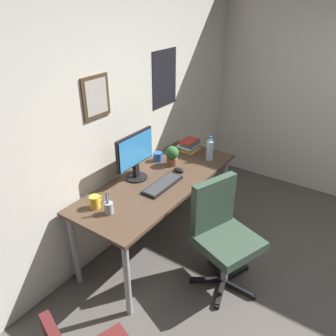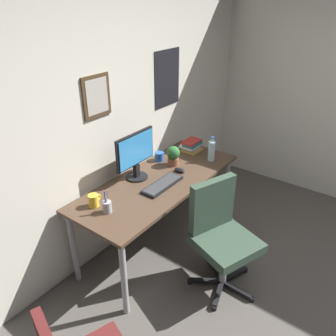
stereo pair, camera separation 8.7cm
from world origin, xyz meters
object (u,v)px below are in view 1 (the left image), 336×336
Objects in this scene: monitor at (135,154)px; keyboard at (163,185)px; water_bottle at (210,150)px; book_stack_left at (189,145)px; pen_cup at (109,207)px; coffee_mug_near at (95,202)px; office_chair at (222,230)px; potted_plant at (172,155)px; computer_mouse at (179,170)px; coffee_mug_far at (158,156)px.

monitor is 1.07× the size of keyboard.
water_bottle reaches higher than keyboard.
book_stack_left is at bearing 14.38° from keyboard.
book_stack_left is (0.79, -0.09, -0.18)m from monitor.
coffee_mug_near is at bearing 91.36° from pen_cup.
keyboard is at bearing -165.62° from book_stack_left.
office_chair is 4.53× the size of book_stack_left.
keyboard is (0.01, 0.60, 0.23)m from office_chair.
monitor is 2.36× the size of potted_plant.
monitor is at bearing 90.98° from office_chair.
keyboard is 2.15× the size of pen_cup.
coffee_mug_near is (-0.56, 0.84, 0.27)m from office_chair.
computer_mouse is at bearing -4.99° from pen_cup.
coffee_mug_far is (0.95, 0.09, -0.01)m from coffee_mug_near.
coffee_mug_near is 0.14m from pen_cup.
office_chair is at bearing -51.26° from pen_cup.
book_stack_left is at bearing -19.32° from coffee_mug_far.
book_stack_left reaches higher than coffee_mug_far.
book_stack_left is at bearing 45.81° from office_chair.
water_bottle reaches higher than potted_plant.
pen_cup is 1.34m from book_stack_left.
potted_plant is (0.38, 0.16, 0.09)m from keyboard.
coffee_mug_far is at bearing 41.07° from keyboard.
coffee_mug_far is at bearing 5.16° from coffee_mug_near.
coffee_mug_near is at bearing 123.79° from office_chair.
book_stack_left is (0.07, 0.28, -0.05)m from water_bottle.
water_bottle is at bearing -103.86° from book_stack_left.
computer_mouse is at bearing -159.85° from book_stack_left.
computer_mouse is 0.87m from pen_cup.
monitor is 2.19× the size of book_stack_left.
office_chair is 0.93m from water_bottle.
water_bottle is at bearing -7.12° from keyboard.
office_chair is at bearing -116.20° from computer_mouse.
monitor is at bearing 94.45° from keyboard.
water_bottle is at bearing 36.06° from office_chair.
keyboard is 2.05× the size of book_stack_left.
book_stack_left is at bearing 76.14° from water_bottle.
coffee_mug_near is at bearing -176.17° from monitor.
coffee_mug_far is (0.40, 0.05, -0.20)m from monitor.
coffee_mug_far is 0.41m from book_stack_left.
book_stack_left is (0.47, 0.17, 0.04)m from computer_mouse.
pen_cup is 0.95× the size of book_stack_left.
pen_cup is (-0.56, 0.70, 0.27)m from office_chair.
coffee_mug_far is at bearing 6.97° from monitor.
office_chair is 2.07× the size of monitor.
pen_cup is at bearing 128.74° from office_chair.
water_bottle is 0.30m from book_stack_left.
keyboard is 3.91× the size of computer_mouse.
coffee_mug_near is 0.62× the size of potted_plant.
potted_plant reaches higher than computer_mouse.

